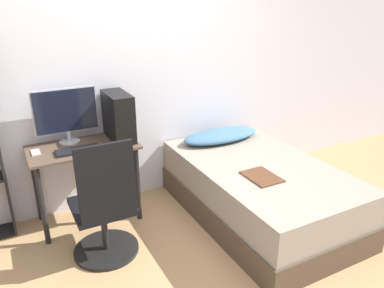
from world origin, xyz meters
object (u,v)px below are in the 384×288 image
monitor (66,113)px  pc_tower (118,116)px  bed (258,190)px  keyboard (78,150)px  office_chair (105,215)px

monitor → pc_tower: (0.42, -0.12, -0.06)m
bed → keyboard: 1.65m
keyboard → pc_tower: (0.41, 0.13, 0.20)m
bed → monitor: monitor is taller
office_chair → pc_tower: bearing=61.2°
office_chair → pc_tower: 0.91m
office_chair → keyboard: bearing=96.7°
office_chair → pc_tower: (0.35, 0.63, 0.56)m
monitor → keyboard: (0.02, -0.25, -0.26)m
office_chair → monitor: size_ratio=1.86×
monitor → keyboard: bearing=-86.3°
monitor → bed: bearing=-29.1°
keyboard → office_chair: bearing=-83.3°
bed → monitor: bearing=150.9°
office_chair → bed: (1.41, -0.07, -0.12)m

